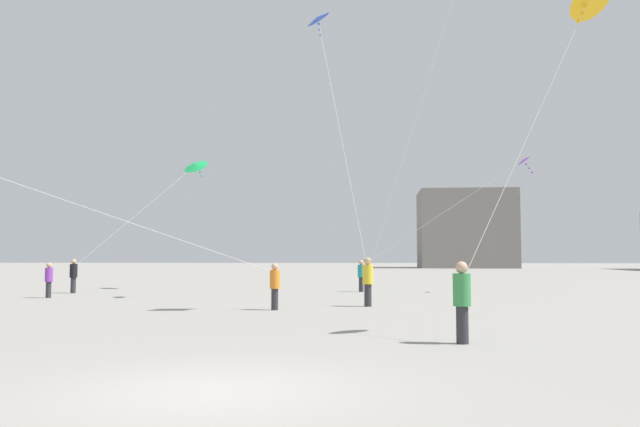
# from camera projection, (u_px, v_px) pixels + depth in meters

# --- Properties ---
(ground_plane) EXTENTS (300.00, 300.00, 0.00)m
(ground_plane) POSITION_uv_depth(u_px,v_px,m) (214.00, 391.00, 8.96)
(ground_plane) COLOR gray
(person_in_purple) EXTENTS (0.34, 0.34, 1.57)m
(person_in_purple) POSITION_uv_depth(u_px,v_px,m) (49.00, 278.00, 28.55)
(person_in_purple) COLOR #2D2D33
(person_in_purple) RESTS_ON ground_plane
(person_in_teal) EXTENTS (0.36, 0.36, 1.65)m
(person_in_teal) POSITION_uv_depth(u_px,v_px,m) (361.00, 274.00, 33.26)
(person_in_teal) COLOR #2D2D33
(person_in_teal) RESTS_ON ground_plane
(person_in_yellow) EXTENTS (0.39, 0.39, 1.81)m
(person_in_yellow) POSITION_uv_depth(u_px,v_px,m) (368.00, 280.00, 23.76)
(person_in_yellow) COLOR #2D2D33
(person_in_yellow) RESTS_ON ground_plane
(person_in_orange) EXTENTS (0.35, 0.35, 1.62)m
(person_in_orange) POSITION_uv_depth(u_px,v_px,m) (275.00, 284.00, 22.22)
(person_in_orange) COLOR #2D2D33
(person_in_orange) RESTS_ON ground_plane
(person_in_green) EXTENTS (0.38, 0.38, 1.76)m
(person_in_green) POSITION_uv_depth(u_px,v_px,m) (462.00, 298.00, 13.76)
(person_in_green) COLOR #2D2D33
(person_in_green) RESTS_ON ground_plane
(person_in_black) EXTENTS (0.37, 0.37, 1.71)m
(person_in_black) POSITION_uv_depth(u_px,v_px,m) (73.00, 274.00, 32.17)
(person_in_black) COLOR #2D2D33
(person_in_black) RESTS_ON ground_plane
(kite_cobalt_diamond) EXTENTS (2.87, 4.54, 11.50)m
(kite_cobalt_diamond) POSITION_uv_depth(u_px,v_px,m) (318.00, 20.00, 28.43)
(kite_cobalt_diamond) COLOR blue
(kite_violet_diamond) EXTENTS (8.78, 0.84, 5.69)m
(kite_violet_diamond) POSITION_uv_depth(u_px,v_px,m) (520.00, 163.00, 32.68)
(kite_violet_diamond) COLOR purple
(kite_amber_diamond) EXTENTS (4.15, 2.37, 7.27)m
(kite_amber_diamond) POSITION_uv_depth(u_px,v_px,m) (589.00, 1.00, 15.60)
(kite_amber_diamond) COLOR yellow
(kite_emerald_diamond) EXTENTS (5.90, 5.01, 6.19)m
(kite_emerald_diamond) POSITION_uv_depth(u_px,v_px,m) (195.00, 166.00, 36.34)
(kite_emerald_diamond) COLOR green
(building_left_hall) EXTENTS (14.18, 11.62, 11.72)m
(building_left_hall) POSITION_uv_depth(u_px,v_px,m) (465.00, 229.00, 98.13)
(building_left_hall) COLOR gray
(building_left_hall) RESTS_ON ground_plane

